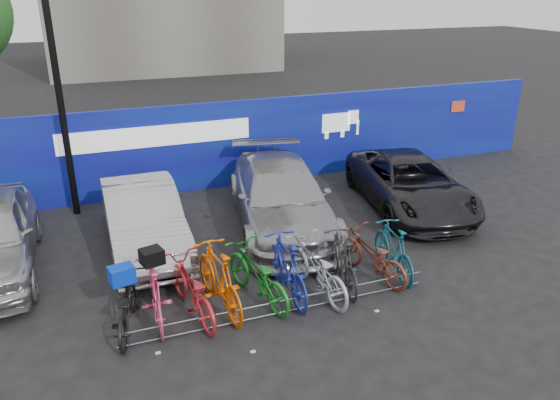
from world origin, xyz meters
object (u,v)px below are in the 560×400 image
bike_1 (155,292)px  bike_6 (317,269)px  car_2 (281,197)px  bike_2 (192,290)px  bike_0 (126,306)px  bike_4 (257,275)px  bike_3 (219,279)px  car_1 (143,218)px  car_3 (410,183)px  bike_8 (372,256)px  bike_rack (282,307)px  bike_9 (394,250)px  bike_5 (287,268)px  lamppost (57,82)px  bike_7 (342,261)px

bike_1 → bike_6: bearing=179.0°
car_2 → bike_2: (-2.76, -2.91, -0.24)m
bike_0 → bike_6: bike_6 is taller
bike_4 → bike_2: bearing=-10.7°
bike_1 → bike_3: bearing=-179.3°
car_1 → car_3: 6.62m
bike_8 → car_3: bearing=-148.0°
bike_8 → bike_0: bearing=-13.3°
bike_rack → bike_4: 0.74m
bike_3 → bike_8: (3.05, 0.01, -0.13)m
bike_rack → bike_1: bearing=163.3°
bike_rack → bike_9: 2.65m
car_3 → bike_5: 5.28m
bike_1 → bike_5: bike_5 is taller
bike_6 → bike_8: bearing=179.2°
lamppost → bike_6: (4.04, -5.58, -2.75)m
car_1 → bike_5: car_1 is taller
lamppost → bike_4: lamppost is taller
bike_4 → bike_5: (0.55, -0.05, 0.07)m
bike_0 → bike_8: bike_8 is taller
bike_0 → bike_1: (0.51, 0.12, 0.09)m
car_2 → lamppost: bearing=161.4°
bike_rack → bike_2: bike_2 is taller
bike_3 → bike_9: size_ratio=1.14×
bike_0 → car_1: bearing=-90.3°
bike_0 → bike_9: bike_9 is taller
car_2 → bike_4: car_2 is taller
bike_9 → bike_5: bearing=7.6°
bike_rack → bike_3: size_ratio=2.79×
car_1 → bike_5: (2.16, -2.90, -0.12)m
bike_4 → bike_5: size_ratio=1.00×
car_3 → bike_0: bearing=-147.8°
car_1 → bike_9: size_ratio=2.44×
bike_rack → bike_4: bike_4 is taller
car_1 → bike_6: 4.06m
bike_3 → bike_8: size_ratio=1.11×
bike_0 → bike_8: (4.65, 0.09, 0.02)m
lamppost → bike_3: (2.25, -5.42, -2.67)m
bike_0 → lamppost: bearing=-70.3°
bike_4 → bike_7: bike_7 is taller
car_2 → bike_6: 3.06m
bike_3 → bike_8: bike_3 is taller
bike_3 → bike_7: bike_3 is taller
car_2 → bike_6: size_ratio=2.63×
bike_7 → car_2: bearing=-79.2°
bike_1 → bike_4: bearing=-177.6°
bike_1 → bike_4: bike_1 is taller
bike_9 → bike_6: bearing=11.9°
car_3 → bike_8: bearing=-122.9°
car_3 → bike_5: car_3 is taller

